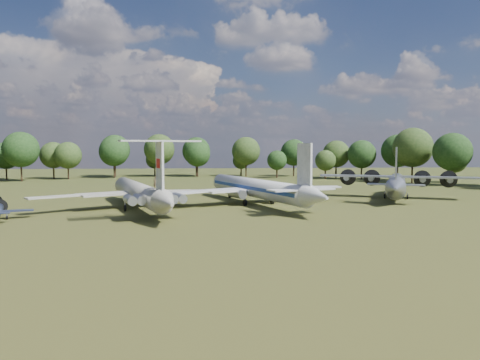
{
  "coord_description": "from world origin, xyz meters",
  "views": [
    {
      "loc": [
        5.21,
        -77.25,
        10.15
      ],
      "look_at": [
        11.36,
        -3.85,
        5.0
      ],
      "focal_mm": 35.0,
      "sensor_mm": 36.0,
      "label": 1
    }
  ],
  "objects_px": {
    "il62_airliner": "(139,196)",
    "person_on_il62": "(155,183)",
    "an12_transport": "(396,187)",
    "tu104_jet": "(256,192)"
  },
  "relations": [
    {
      "from": "person_on_il62",
      "to": "an12_transport",
      "type": "bearing_deg",
      "value": -174.55
    },
    {
      "from": "person_on_il62",
      "to": "tu104_jet",
      "type": "bearing_deg",
      "value": -156.8
    },
    {
      "from": "person_on_il62",
      "to": "il62_airliner",
      "type": "bearing_deg",
      "value": -94.23
    },
    {
      "from": "il62_airliner",
      "to": "tu104_jet",
      "type": "relative_size",
      "value": 0.97
    },
    {
      "from": "tu104_jet",
      "to": "an12_transport",
      "type": "height_order",
      "value": "tu104_jet"
    },
    {
      "from": "tu104_jet",
      "to": "an12_transport",
      "type": "bearing_deg",
      "value": -5.68
    },
    {
      "from": "il62_airliner",
      "to": "person_on_il62",
      "type": "bearing_deg",
      "value": -90.0
    },
    {
      "from": "il62_airliner",
      "to": "an12_transport",
      "type": "xyz_separation_m",
      "value": [
        48.88,
        12.34,
        0.05
      ]
    },
    {
      "from": "an12_transport",
      "to": "person_on_il62",
      "type": "xyz_separation_m",
      "value": [
        -45.07,
        -23.89,
        3.03
      ]
    },
    {
      "from": "il62_airliner",
      "to": "person_on_il62",
      "type": "height_order",
      "value": "person_on_il62"
    }
  ]
}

